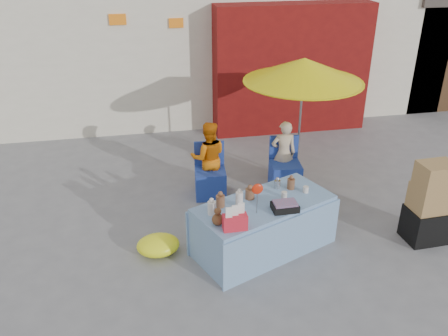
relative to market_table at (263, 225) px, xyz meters
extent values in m
plane|color=slate|center=(-0.50, -0.08, -0.37)|extent=(80.00, 80.00, 0.00)
cube|color=silver|center=(-0.50, 6.92, 1.88)|extent=(12.00, 5.00, 4.50)
cube|color=maroon|center=(1.70, 4.12, 0.93)|extent=(3.20, 0.60, 2.60)
cube|color=#4C331E|center=(6.00, 5.92, 0.83)|extent=(2.60, 3.00, 2.40)
cube|color=orange|center=(-1.70, 4.40, 1.98)|extent=(0.32, 0.04, 0.20)
cube|color=orange|center=(-0.60, 4.40, 1.88)|extent=(0.28, 0.04, 0.18)
cube|color=#7C9FC7|center=(0.01, 0.01, -0.01)|extent=(1.98, 1.44, 0.71)
cube|color=#7C9FC7|center=(0.17, -0.38, -0.03)|extent=(1.72, 0.74, 0.67)
cube|color=#7C9FC7|center=(-0.16, 0.39, -0.03)|extent=(1.72, 0.74, 0.67)
cylinder|color=silver|center=(-0.71, -0.14, 0.43)|extent=(0.14, 0.14, 0.17)
cylinder|color=brown|center=(-0.57, 0.02, 0.42)|extent=(0.15, 0.15, 0.15)
cylinder|color=silver|center=(-0.34, -0.04, 0.45)|extent=(0.12, 0.12, 0.21)
cylinder|color=brown|center=(-0.16, 0.14, 0.41)|extent=(0.16, 0.16, 0.13)
cylinder|color=#B2B2B7|center=(0.28, 0.34, 0.40)|extent=(0.11, 0.11, 0.11)
cylinder|color=brown|center=(0.45, 0.29, 0.42)|extent=(0.14, 0.14, 0.14)
cylinder|color=silver|center=(0.29, 0.07, 0.39)|extent=(0.10, 0.10, 0.09)
cylinder|color=silver|center=(0.61, 0.16, 0.39)|extent=(0.10, 0.10, 0.09)
sphere|color=brown|center=(-0.68, -0.38, 0.42)|extent=(0.14, 0.14, 0.14)
ellipsoid|color=red|center=(-0.16, -0.22, 0.69)|extent=(0.15, 0.10, 0.14)
cube|color=red|center=(-0.50, -0.52, 0.44)|extent=(0.31, 0.23, 0.19)
cube|color=black|center=(0.20, -0.22, 0.39)|extent=(0.39, 0.34, 0.09)
cube|color=#213A98|center=(-0.44, 1.56, -0.14)|extent=(0.52, 0.51, 0.45)
cube|color=#213A98|center=(-0.42, 1.78, 0.28)|extent=(0.48, 0.09, 0.40)
cube|color=#213A98|center=(0.81, 1.56, -0.14)|extent=(0.52, 0.51, 0.45)
cube|color=#213A98|center=(0.83, 1.78, 0.28)|extent=(0.48, 0.09, 0.40)
imported|color=orange|center=(-0.44, 1.71, 0.23)|extent=(0.63, 0.51, 1.20)
imported|color=#CCB390|center=(0.81, 1.71, 0.20)|extent=(0.44, 0.31, 1.12)
cylinder|color=gray|center=(1.11, 1.86, 0.63)|extent=(0.04, 0.04, 2.00)
cone|color=yellow|center=(1.11, 1.86, 1.53)|extent=(1.90, 1.90, 0.38)
cylinder|color=yellow|center=(1.11, 1.86, 1.35)|extent=(1.90, 1.90, 0.02)
cube|color=black|center=(2.25, -0.22, -0.13)|extent=(0.55, 0.45, 0.48)
cube|color=#AC854D|center=(2.25, -0.22, 0.30)|extent=(0.52, 0.41, 0.37)
cube|color=#AC854D|center=(2.23, -0.24, 0.65)|extent=(0.48, 0.37, 0.33)
ellipsoid|color=#F9FF1A|center=(-1.38, 0.16, -0.24)|extent=(0.66, 0.58, 0.26)
camera|label=1|loc=(-1.52, -5.04, 3.47)|focal=38.00mm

